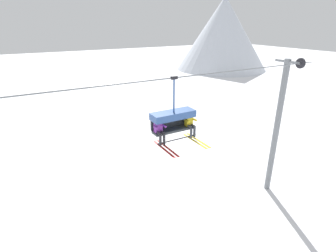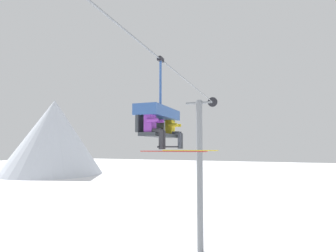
{
  "view_description": "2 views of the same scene",
  "coord_description": "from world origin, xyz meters",
  "px_view_note": "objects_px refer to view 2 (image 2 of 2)",
  "views": [
    {
      "loc": [
        -5.51,
        -9.72,
        10.56
      ],
      "look_at": [
        -0.4,
        -0.78,
        6.46
      ],
      "focal_mm": 28.0,
      "sensor_mm": 36.0,
      "label": 1
    },
    {
      "loc": [
        -7.09,
        -3.65,
        5.93
      ],
      "look_at": [
        -0.02,
        -0.99,
        6.52
      ],
      "focal_mm": 28.0,
      "sensor_mm": 36.0,
      "label": 2
    }
  ],
  "objects_px": {
    "skier_purple": "(155,126)",
    "skier_yellow": "(174,129)",
    "lift_tower_far": "(200,170)",
    "chairlift_chair": "(158,118)"
  },
  "relations": [
    {
      "from": "lift_tower_far",
      "to": "chairlift_chair",
      "type": "relative_size",
      "value": 3.3
    },
    {
      "from": "lift_tower_far",
      "to": "skier_purple",
      "type": "xyz_separation_m",
      "value": [
        -8.72,
        -0.93,
        1.91
      ]
    },
    {
      "from": "skier_purple",
      "to": "skier_yellow",
      "type": "xyz_separation_m",
      "value": [
        1.51,
        0.0,
        0.0
      ]
    },
    {
      "from": "chairlift_chair",
      "to": "skier_yellow",
      "type": "bearing_deg",
      "value": -16.27
    },
    {
      "from": "chairlift_chair",
      "to": "skier_yellow",
      "type": "xyz_separation_m",
      "value": [
        0.76,
        -0.22,
        -0.3
      ]
    },
    {
      "from": "lift_tower_far",
      "to": "skier_purple",
      "type": "height_order",
      "value": "lift_tower_far"
    },
    {
      "from": "lift_tower_far",
      "to": "skier_yellow",
      "type": "height_order",
      "value": "lift_tower_far"
    },
    {
      "from": "skier_purple",
      "to": "skier_yellow",
      "type": "relative_size",
      "value": 1.0
    },
    {
      "from": "lift_tower_far",
      "to": "skier_yellow",
      "type": "distance_m",
      "value": 7.51
    },
    {
      "from": "skier_purple",
      "to": "chairlift_chair",
      "type": "bearing_deg",
      "value": 16.27
    }
  ]
}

